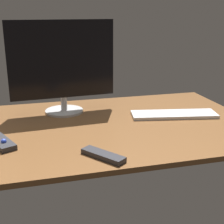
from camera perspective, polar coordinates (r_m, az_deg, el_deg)
desk at (r=141.48cm, az=-2.71°, el=-2.69°), size 140.00×84.00×2.00cm
monitor at (r=154.86cm, az=-8.82°, el=8.42°), size 49.91×18.52×43.94cm
keyboard at (r=155.41cm, az=10.90°, el=-0.42°), size 41.48×19.01×1.53cm
media_remote at (r=127.41cm, az=-19.00°, el=-5.07°), size 11.93×17.61×3.34cm
tv_remote at (r=110.45cm, az=-1.58°, el=-7.67°), size 13.50×15.92×1.85cm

